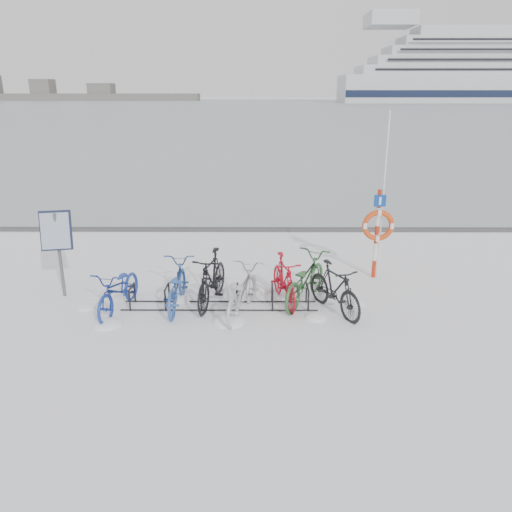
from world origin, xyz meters
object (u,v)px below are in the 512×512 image
Objects in this scene: lifebuoy_station at (378,225)px; cruise_ferry at (494,74)px; bike_rack at (220,299)px; info_board at (57,236)px.

cruise_ferry is (92.97, 205.14, 9.91)m from lifebuoy_station.
lifebuoy_station is at bearing 25.44° from bike_rack.
bike_rack is 3.67m from info_board.
info_board is 229.44m from cruise_ferry.
cruise_ferry is (96.53, 206.83, 11.02)m from bike_rack.
lifebuoy_station is (3.56, 1.69, 1.11)m from bike_rack.
cruise_ferry reaches higher than info_board.
bike_rack is 4.09m from lifebuoy_station.
bike_rack is 0.03× the size of cruise_ferry.
info_board is 0.02× the size of cruise_ferry.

